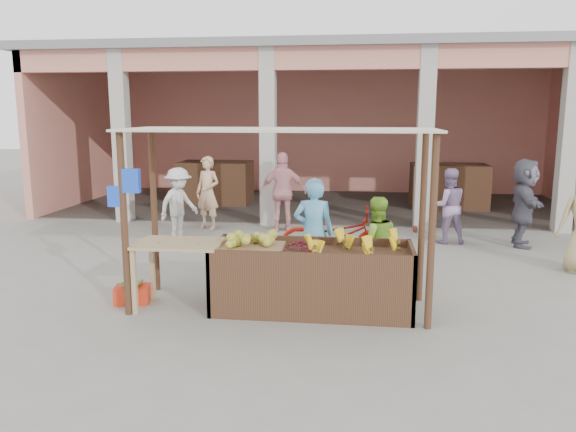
# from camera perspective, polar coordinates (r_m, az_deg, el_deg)

# --- Properties ---
(ground) EXTENTS (60.00, 60.00, 0.00)m
(ground) POSITION_cam_1_polar(r_m,az_deg,el_deg) (7.61, -1.37, -9.38)
(ground) COLOR slate
(ground) RESTS_ON ground
(market_building) EXTENTS (14.40, 6.40, 4.20)m
(market_building) POSITION_cam_1_polar(r_m,az_deg,el_deg) (16.03, 3.67, 10.90)
(market_building) COLOR tan
(market_building) RESTS_ON ground
(fruit_stall) EXTENTS (2.60, 0.95, 0.80)m
(fruit_stall) POSITION_cam_1_polar(r_m,az_deg,el_deg) (7.43, 2.46, -6.64)
(fruit_stall) COLOR #4D311F
(fruit_stall) RESTS_ON ground
(stall_awning) EXTENTS (4.09, 1.35, 2.39)m
(stall_awning) POSITION_cam_1_polar(r_m,az_deg,el_deg) (7.25, -1.48, 5.66)
(stall_awning) COLOR #4D311F
(stall_awning) RESTS_ON ground
(banana_heap) EXTENTS (1.22, 0.67, 0.22)m
(banana_heap) POSITION_cam_1_polar(r_m,az_deg,el_deg) (7.33, 6.84, -2.81)
(banana_heap) COLOR yellow
(banana_heap) RESTS_ON fruit_stall
(melon_tray) EXTENTS (0.81, 0.70, 0.21)m
(melon_tray) POSITION_cam_1_polar(r_m,az_deg,el_deg) (7.37, -3.69, -2.78)
(melon_tray) COLOR #94704C
(melon_tray) RESTS_ON fruit_stall
(berry_heap) EXTENTS (0.47, 0.39, 0.15)m
(berry_heap) POSITION_cam_1_polar(r_m,az_deg,el_deg) (7.37, 1.21, -2.95)
(berry_heap) COLOR maroon
(berry_heap) RESTS_ON fruit_stall
(side_table) EXTENTS (1.14, 0.77, 0.91)m
(side_table) POSITION_cam_1_polar(r_m,az_deg,el_deg) (7.56, -10.97, -3.67)
(side_table) COLOR tan
(side_table) RESTS_ON ground
(papaya_pile) EXTENTS (0.67, 0.38, 0.19)m
(papaya_pile) POSITION_cam_1_polar(r_m,az_deg,el_deg) (7.51, -11.04, -1.90)
(papaya_pile) COLOR #47822A
(papaya_pile) RESTS_ON side_table
(red_crate) EXTENTS (0.52, 0.42, 0.24)m
(red_crate) POSITION_cam_1_polar(r_m,az_deg,el_deg) (8.09, -15.52, -7.68)
(red_crate) COLOR red
(red_crate) RESTS_ON ground
(plantain_bundle) EXTENTS (0.34, 0.24, 0.07)m
(plantain_bundle) POSITION_cam_1_polar(r_m,az_deg,el_deg) (8.04, -15.58, -6.64)
(plantain_bundle) COLOR #588530
(plantain_bundle) RESTS_ON red_crate
(produce_sacks) EXTENTS (0.81, 0.50, 0.61)m
(produce_sacks) POSITION_cam_1_polar(r_m,az_deg,el_deg) (12.54, 13.64, -0.28)
(produce_sacks) COLOR maroon
(produce_sacks) RESTS_ON ground
(vendor_blue) EXTENTS (0.66, 0.49, 1.76)m
(vendor_blue) POSITION_cam_1_polar(r_m,az_deg,el_deg) (8.31, 2.63, -1.37)
(vendor_blue) COLOR #63BCF2
(vendor_blue) RESTS_ON ground
(vendor_green) EXTENTS (0.78, 0.56, 1.47)m
(vendor_green) POSITION_cam_1_polar(r_m,az_deg,el_deg) (8.29, 8.88, -2.55)
(vendor_green) COLOR #89C534
(vendor_green) RESTS_ON ground
(motorcycle) EXTENTS (0.72, 2.03, 1.06)m
(motorcycle) POSITION_cam_1_polar(r_m,az_deg,el_deg) (9.57, 4.91, -1.96)
(motorcycle) COLOR maroon
(motorcycle) RESTS_ON ground
(shopper_a) EXTENTS (0.95, 1.15, 1.61)m
(shopper_a) POSITION_cam_1_polar(r_m,az_deg,el_deg) (11.63, -11.06, 1.49)
(shopper_a) COLOR silver
(shopper_a) RESTS_ON ground
(shopper_b) EXTENTS (1.16, 0.74, 1.85)m
(shopper_b) POSITION_cam_1_polar(r_m,az_deg,el_deg) (12.28, -0.50, 2.73)
(shopper_b) COLOR pink
(shopper_b) RESTS_ON ground
(shopper_d) EXTENTS (0.95, 1.76, 1.81)m
(shopper_d) POSITION_cam_1_polar(r_m,az_deg,el_deg) (11.79, 22.88, 1.47)
(shopper_d) COLOR #545260
(shopper_d) RESTS_ON ground
(shopper_e) EXTENTS (0.77, 0.68, 1.70)m
(shopper_e) POSITION_cam_1_polar(r_m,az_deg,el_deg) (12.63, -8.16, 2.50)
(shopper_e) COLOR tan
(shopper_e) RESTS_ON ground
(shopper_f) EXTENTS (0.86, 0.58, 1.64)m
(shopper_f) POSITION_cam_1_polar(r_m,az_deg,el_deg) (11.59, 15.95, 1.33)
(shopper_f) COLOR #9478A5
(shopper_f) RESTS_ON ground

